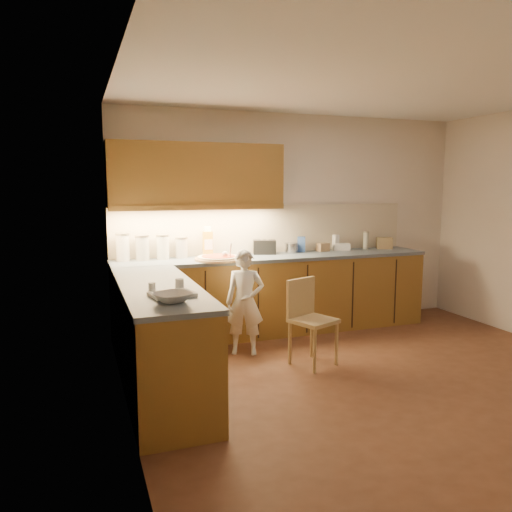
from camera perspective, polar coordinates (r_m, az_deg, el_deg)
name	(u,v)px	position (r m, az deg, el deg)	size (l,w,h in m)	color
room	(390,192)	(4.49, 15.12, 7.05)	(4.54, 4.50, 2.62)	#532F1C
l_counter	(244,306)	(5.35, -1.42, -5.73)	(3.77, 2.62, 0.92)	olive
backsplash	(267,229)	(6.09, 1.25, 3.11)	(3.75, 0.02, 0.58)	beige
upper_cabinets	(197,175)	(5.65, -6.78, 9.15)	(1.95, 0.36, 0.73)	olive
pizza_on_board	(219,258)	(5.50, -4.28, -0.23)	(0.53, 0.53, 0.21)	tan
child	(245,302)	(5.15, -1.28, -5.29)	(0.40, 0.26, 1.09)	white
wooden_chair	(308,315)	(4.91, 6.01, -6.73)	(0.49, 0.49, 0.83)	tan
mixing_bowl	(172,297)	(3.58, -9.54, -4.65)	(0.26, 0.26, 0.06)	silver
canister_a	(123,247)	(5.59, -14.99, 0.99)	(0.15, 0.15, 0.30)	white
canister_b	(142,247)	(5.61, -12.86, 0.96)	(0.16, 0.16, 0.28)	beige
canister_c	(163,247)	(5.64, -10.61, 1.05)	(0.15, 0.15, 0.28)	white
canister_d	(182,247)	(5.71, -8.51, 0.99)	(0.15, 0.15, 0.24)	beige
oil_jug	(208,243)	(5.75, -5.55, 1.48)	(0.13, 0.10, 0.35)	gold
toaster	(265,247)	(5.97, 0.98, 1.03)	(0.30, 0.22, 0.17)	black
steel_pot	(291,248)	(6.11, 4.00, 0.95)	(0.16, 0.16, 0.12)	silver
blue_box	(301,244)	(6.17, 5.20, 1.33)	(0.10, 0.07, 0.19)	#315094
card_box_a	(323,247)	(6.30, 7.65, 1.01)	(0.14, 0.10, 0.10)	tan
white_bottle	(336,242)	(6.44, 9.09, 1.55)	(0.06, 0.06, 0.19)	white
flat_pack	(341,247)	(6.44, 9.71, 1.05)	(0.21, 0.15, 0.08)	silver
tall_jar	(366,240)	(6.59, 12.44, 1.77)	(0.07, 0.07, 0.23)	beige
card_box_b	(384,243)	(6.70, 14.45, 1.44)	(0.19, 0.15, 0.15)	#A38557
dough_cloth	(172,294)	(3.77, -9.57, -4.32)	(0.31, 0.24, 0.02)	white
spice_jar_a	(152,287)	(3.93, -11.80, -3.53)	(0.05, 0.05, 0.07)	white
spice_jar_b	(180,284)	(3.97, -8.73, -3.21)	(0.07, 0.07, 0.09)	silver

